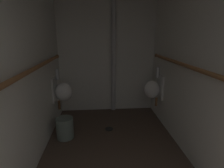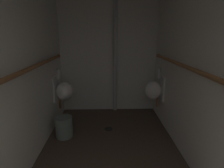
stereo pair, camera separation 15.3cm
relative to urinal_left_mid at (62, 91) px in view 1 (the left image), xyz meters
name	(u,v)px [view 1 (the left image)]	position (x,y,z in m)	size (l,w,h in m)	color
floor	(115,164)	(0.83, -1.15, -0.66)	(2.08, 3.52, 0.08)	#47382D
wall_left	(22,73)	(-0.18, -1.15, 0.58)	(0.06, 3.52, 2.39)	silver
wall_right	(201,70)	(1.84, -1.15, 0.58)	(0.06, 3.52, 2.39)	silver
wall_back	(107,55)	(0.83, 0.58, 0.58)	(2.08, 0.06, 2.39)	silver
urinal_left_mid	(62,91)	(0.00, 0.00, 0.00)	(0.32, 0.30, 0.76)	white
urinal_right_mid	(153,89)	(1.67, 0.02, 0.00)	(0.32, 0.30, 0.76)	white
supply_pipe_left	(30,71)	(-0.09, -1.15, 0.60)	(0.06, 2.77, 0.06)	#936038
supply_pipe_right	(194,69)	(1.75, -1.15, 0.60)	(0.06, 2.80, 0.06)	#936038
standpipe_back_wall	(113,55)	(0.96, 0.47, 0.58)	(0.09, 0.09, 2.34)	#B2B2B2
floor_drain	(109,129)	(0.82, -0.31, -0.61)	(0.14, 0.14, 0.01)	black
waste_bin	(65,128)	(0.10, -0.52, -0.45)	(0.27, 0.27, 0.34)	slate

